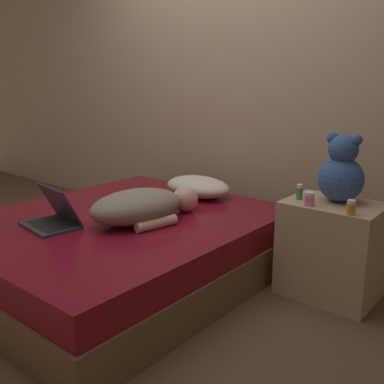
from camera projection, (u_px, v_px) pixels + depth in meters
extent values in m
plane|color=brown|center=(122.00, 276.00, 2.91)|extent=(12.00, 12.00, 0.00)
cube|color=tan|center=(233.00, 71.00, 3.49)|extent=(8.00, 0.06, 2.60)
cube|color=brown|center=(122.00, 260.00, 2.88)|extent=(1.60, 1.87, 0.23)
cube|color=maroon|center=(120.00, 230.00, 2.83)|extent=(1.57, 1.83, 0.17)
cube|color=tan|center=(331.00, 250.00, 2.60)|extent=(0.53, 0.39, 0.56)
ellipsoid|color=beige|center=(198.00, 187.00, 3.27)|extent=(0.51, 0.35, 0.15)
ellipsoid|color=gray|center=(137.00, 206.00, 2.68)|extent=(0.47, 0.65, 0.20)
sphere|color=#DBAD8E|center=(185.00, 199.00, 2.91)|extent=(0.17, 0.17, 0.17)
cylinder|color=#DBAD8E|center=(156.00, 223.00, 2.59)|extent=(0.11, 0.27, 0.06)
cube|color=#333338|center=(50.00, 225.00, 2.63)|extent=(0.37, 0.29, 0.02)
cube|color=black|center=(50.00, 224.00, 2.62)|extent=(0.30, 0.21, 0.00)
cube|color=#333338|center=(60.00, 204.00, 2.64)|extent=(0.34, 0.16, 0.22)
cube|color=black|center=(60.00, 204.00, 2.64)|extent=(0.31, 0.14, 0.19)
sphere|color=#335693|center=(341.00, 180.00, 2.53)|extent=(0.26, 0.26, 0.26)
sphere|color=#335693|center=(343.00, 149.00, 2.49)|extent=(0.17, 0.17, 0.17)
sphere|color=#335693|center=(333.00, 138.00, 2.52)|extent=(0.07, 0.07, 0.07)
sphere|color=#335693|center=(356.00, 140.00, 2.44)|extent=(0.07, 0.07, 0.07)
cylinder|color=#3D8E4C|center=(299.00, 193.00, 2.60)|extent=(0.04, 0.04, 0.07)
cylinder|color=white|center=(300.00, 186.00, 2.59)|extent=(0.03, 0.03, 0.02)
cylinder|color=pink|center=(309.00, 200.00, 2.48)|extent=(0.06, 0.06, 0.06)
cylinder|color=white|center=(310.00, 194.00, 2.47)|extent=(0.05, 0.05, 0.02)
cylinder|color=gold|center=(351.00, 209.00, 2.31)|extent=(0.05, 0.05, 0.06)
cylinder|color=white|center=(352.00, 202.00, 2.30)|extent=(0.04, 0.04, 0.02)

